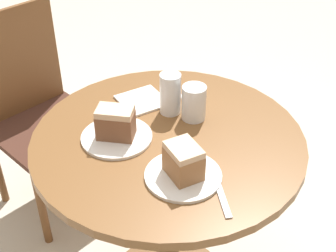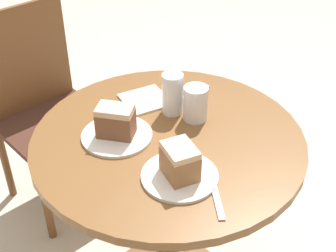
{
  "view_description": "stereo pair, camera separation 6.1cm",
  "coord_description": "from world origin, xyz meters",
  "px_view_note": "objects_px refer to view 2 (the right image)",
  "views": [
    {
      "loc": [
        -0.8,
        -0.88,
        1.66
      ],
      "look_at": [
        0.0,
        0.0,
        0.81
      ],
      "focal_mm": 50.0,
      "sensor_mm": 36.0,
      "label": 1
    },
    {
      "loc": [
        -0.76,
        -0.92,
        1.66
      ],
      "look_at": [
        0.0,
        0.0,
        0.81
      ],
      "focal_mm": 50.0,
      "sensor_mm": 36.0,
      "label": 2
    }
  ],
  "objects_px": {
    "plate_far": "(117,135)",
    "glass_lemonade": "(172,96)",
    "cake_slice_far": "(116,121)",
    "chair": "(46,108)",
    "plate_near": "(180,176)",
    "cake_slice_near": "(180,161)",
    "glass_water": "(195,105)"
  },
  "relations": [
    {
      "from": "plate_far",
      "to": "glass_lemonade",
      "type": "height_order",
      "value": "glass_lemonade"
    },
    {
      "from": "plate_near",
      "to": "plate_far",
      "type": "bearing_deg",
      "value": 96.15
    },
    {
      "from": "cake_slice_near",
      "to": "cake_slice_far",
      "type": "relative_size",
      "value": 0.89
    },
    {
      "from": "plate_near",
      "to": "glass_water",
      "type": "xyz_separation_m",
      "value": [
        0.23,
        0.19,
        0.05
      ]
    },
    {
      "from": "plate_far",
      "to": "glass_lemonade",
      "type": "xyz_separation_m",
      "value": [
        0.23,
        -0.0,
        0.06
      ]
    },
    {
      "from": "chair",
      "to": "plate_far",
      "type": "height_order",
      "value": "chair"
    },
    {
      "from": "cake_slice_near",
      "to": "plate_far",
      "type": "bearing_deg",
      "value": 96.15
    },
    {
      "from": "plate_far",
      "to": "glass_water",
      "type": "relative_size",
      "value": 1.89
    },
    {
      "from": "glass_water",
      "to": "cake_slice_near",
      "type": "bearing_deg",
      "value": -140.25
    },
    {
      "from": "plate_near",
      "to": "cake_slice_near",
      "type": "xyz_separation_m",
      "value": [
        -0.0,
        -0.0,
        0.05
      ]
    },
    {
      "from": "cake_slice_near",
      "to": "glass_lemonade",
      "type": "height_order",
      "value": "glass_lemonade"
    },
    {
      "from": "plate_far",
      "to": "cake_slice_far",
      "type": "height_order",
      "value": "cake_slice_far"
    },
    {
      "from": "plate_near",
      "to": "plate_far",
      "type": "xyz_separation_m",
      "value": [
        -0.03,
        0.27,
        0.0
      ]
    },
    {
      "from": "glass_lemonade",
      "to": "glass_water",
      "type": "relative_size",
      "value": 1.21
    },
    {
      "from": "glass_lemonade",
      "to": "cake_slice_far",
      "type": "bearing_deg",
      "value": 179.78
    },
    {
      "from": "chair",
      "to": "cake_slice_near",
      "type": "xyz_separation_m",
      "value": [
        -0.04,
        -0.99,
        0.35
      ]
    },
    {
      "from": "cake_slice_far",
      "to": "glass_lemonade",
      "type": "xyz_separation_m",
      "value": [
        0.23,
        -0.0,
        0.0
      ]
    },
    {
      "from": "chair",
      "to": "glass_water",
      "type": "distance_m",
      "value": 0.89
    },
    {
      "from": "cake_slice_near",
      "to": "glass_lemonade",
      "type": "bearing_deg",
      "value": 53.81
    },
    {
      "from": "chair",
      "to": "plate_near",
      "type": "bearing_deg",
      "value": -96.17
    },
    {
      "from": "cake_slice_far",
      "to": "glass_lemonade",
      "type": "bearing_deg",
      "value": -0.22
    },
    {
      "from": "cake_slice_near",
      "to": "glass_water",
      "type": "bearing_deg",
      "value": 39.75
    },
    {
      "from": "cake_slice_far",
      "to": "plate_far",
      "type": "bearing_deg",
      "value": 0.0
    },
    {
      "from": "plate_near",
      "to": "cake_slice_near",
      "type": "bearing_deg",
      "value": -116.57
    },
    {
      "from": "chair",
      "to": "glass_lemonade",
      "type": "relative_size",
      "value": 6.49
    },
    {
      "from": "glass_lemonade",
      "to": "chair",
      "type": "bearing_deg",
      "value": 102.13
    },
    {
      "from": "chair",
      "to": "plate_far",
      "type": "xyz_separation_m",
      "value": [
        -0.07,
        -0.72,
        0.29
      ]
    },
    {
      "from": "cake_slice_far",
      "to": "plate_near",
      "type": "bearing_deg",
      "value": -83.85
    },
    {
      "from": "glass_lemonade",
      "to": "glass_water",
      "type": "bearing_deg",
      "value": -67.42
    },
    {
      "from": "glass_lemonade",
      "to": "glass_water",
      "type": "distance_m",
      "value": 0.09
    },
    {
      "from": "cake_slice_far",
      "to": "glass_lemonade",
      "type": "distance_m",
      "value": 0.23
    },
    {
      "from": "plate_near",
      "to": "glass_water",
      "type": "height_order",
      "value": "glass_water"
    }
  ]
}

